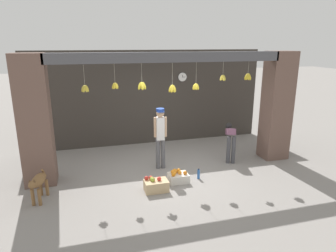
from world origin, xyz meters
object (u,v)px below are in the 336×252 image
object	(u,v)px
shopkeeper	(160,134)
worker_stooping	(230,138)
fruit_crate_oranges	(178,177)
fruit_crate_apples	(156,185)
wall_clock	(182,77)
dog	(38,183)
water_bottle	(199,174)

from	to	relation	value
shopkeeper	worker_stooping	size ratio (longest dim) A/B	1.63
worker_stooping	fruit_crate_oranges	distance (m)	2.12
fruit_crate_apples	wall_clock	world-z (taller)	wall_clock
shopkeeper	fruit_crate_oranges	distance (m)	1.26
dog	fruit_crate_apples	bearing A→B (deg)	98.47
dog	water_bottle	bearing A→B (deg)	105.35
dog	fruit_crate_oranges	world-z (taller)	dog
shopkeeper	fruit_crate_oranges	bearing A→B (deg)	108.25
dog	water_bottle	world-z (taller)	dog
wall_clock	worker_stooping	bearing A→B (deg)	-71.02
fruit_crate_oranges	wall_clock	distance (m)	3.85
worker_stooping	fruit_crate_oranges	xyz separation A→B (m)	(-1.83, -0.93, -0.53)
dog	shopkeeper	distance (m)	3.11
fruit_crate_oranges	water_bottle	size ratio (longest dim) A/B	1.77
fruit_crate_apples	water_bottle	distance (m)	1.21
dog	water_bottle	xyz separation A→B (m)	(3.64, 0.11, -0.30)
fruit_crate_oranges	wall_clock	world-z (taller)	wall_clock
worker_stooping	fruit_crate_oranges	size ratio (longest dim) A/B	2.13
dog	shopkeeper	bearing A→B (deg)	122.66
dog	fruit_crate_oranges	bearing A→B (deg)	105.01
shopkeeper	worker_stooping	xyz separation A→B (m)	(2.04, 0.01, -0.30)
shopkeeper	worker_stooping	distance (m)	2.06
wall_clock	fruit_crate_oranges	bearing A→B (deg)	-109.57
wall_clock	dog	bearing A→B (deg)	-143.07
wall_clock	water_bottle	bearing A→B (deg)	-100.34
dog	fruit_crate_apples	size ratio (longest dim) A/B	1.54
dog	fruit_crate_apples	xyz separation A→B (m)	(2.48, -0.22, -0.28)
dog	worker_stooping	xyz separation A→B (m)	(4.94, 1.01, 0.24)
fruit_crate_apples	wall_clock	distance (m)	4.30
fruit_crate_oranges	worker_stooping	bearing A→B (deg)	27.01
water_bottle	dog	bearing A→B (deg)	-178.22
worker_stooping	water_bottle	distance (m)	1.66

